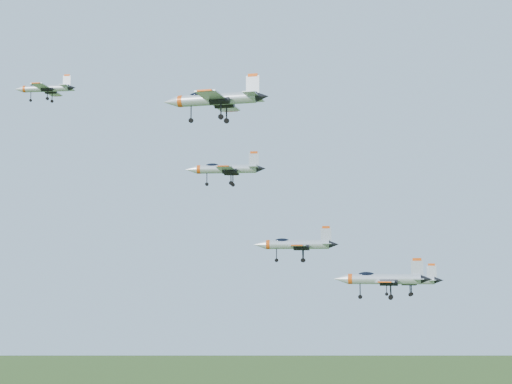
{
  "coord_description": "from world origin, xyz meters",
  "views": [
    {
      "loc": [
        9.54,
        -103.4,
        125.95
      ],
      "look_at": [
        6.8,
        -1.07,
        136.52
      ],
      "focal_mm": 50.0,
      "sensor_mm": 36.0,
      "label": 1
    }
  ],
  "objects": [
    {
      "name": "jet_lead",
      "position": [
        -29.19,
        12.76,
        155.57
      ],
      "size": [
        10.78,
        8.94,
        2.88
      ],
      "rotation": [
        0.0,
        0.0,
        -0.09
      ],
      "color": "#B4BAC1"
    },
    {
      "name": "jet_left_high",
      "position": [
        1.78,
        4.67,
        140.7
      ],
      "size": [
        12.54,
        10.38,
        3.35
      ],
      "rotation": [
        0.0,
        0.0,
        -0.07
      ],
      "color": "#B4BAC1"
    },
    {
      "name": "jet_right_high",
      "position": [
        2.26,
        -20.11,
        145.73
      ],
      "size": [
        13.14,
        11.07,
        3.53
      ],
      "rotation": [
        0.0,
        0.0,
        -0.22
      ],
      "color": "#B4BAC1"
    },
    {
      "name": "jet_left_low",
      "position": [
        12.59,
        6.51,
        129.19
      ],
      "size": [
        13.19,
        10.93,
        3.52
      ],
      "rotation": [
        0.0,
        0.0,
        -0.09
      ],
      "color": "#B4BAC1"
    },
    {
      "name": "jet_right_low",
      "position": [
        23.03,
        -11.75,
        124.26
      ],
      "size": [
        12.37,
        10.38,
        3.32
      ],
      "rotation": [
        0.0,
        0.0,
        -0.18
      ],
      "color": "#B4BAC1"
    },
    {
      "name": "jet_trail",
      "position": [
        28.23,
        1.84,
        123.86
      ],
      "size": [
        11.06,
        9.4,
        3.0
      ],
      "rotation": [
        0.0,
        0.0,
        -0.28
      ],
      "color": "#B4BAC1"
    }
  ]
}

